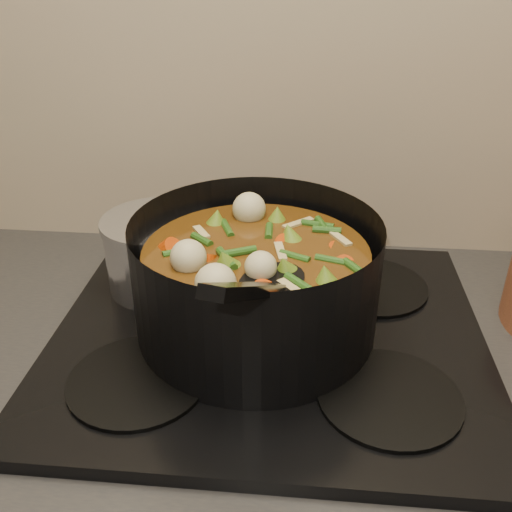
{
  "coord_description": "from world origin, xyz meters",
  "views": [
    {
      "loc": [
        0.05,
        1.25,
        1.43
      ],
      "look_at": [
        -0.02,
        1.93,
        1.05
      ],
      "focal_mm": 40.0,
      "sensor_mm": 36.0,
      "label": 1
    }
  ],
  "objects": [
    {
      "name": "stovetop",
      "position": [
        0.0,
        1.93,
        0.92
      ],
      "size": [
        0.62,
        0.54,
        0.03
      ],
      "color": "black",
      "rests_on": "counter"
    },
    {
      "name": "stockpot",
      "position": [
        -0.02,
        1.93,
        1.01
      ],
      "size": [
        0.45,
        0.52,
        0.25
      ],
      "rotation": [
        0.0,
        0.0,
        -0.41
      ],
      "color": "black",
      "rests_on": "stovetop"
    },
    {
      "name": "saucepan",
      "position": [
        -0.19,
        2.04,
        0.99
      ],
      "size": [
        0.18,
        0.18,
        0.14
      ],
      "rotation": [
        0.0,
        0.0,
        0.02
      ],
      "color": "silver",
      "rests_on": "stovetop"
    }
  ]
}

